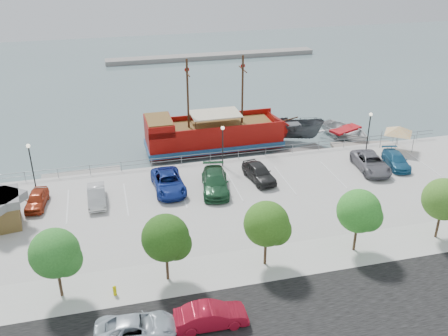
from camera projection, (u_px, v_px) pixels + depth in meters
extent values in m
plane|color=slate|center=(240.00, 206.00, 45.21)|extent=(160.00, 160.00, 0.00)
cube|color=black|center=(311.00, 319.00, 30.82)|extent=(100.00, 8.00, 0.04)
cube|color=silver|center=(278.00, 262.00, 36.05)|extent=(100.00, 4.00, 0.05)
cylinder|color=slate|center=(220.00, 152.00, 51.15)|extent=(50.00, 0.06, 0.06)
cylinder|color=slate|center=(220.00, 156.00, 51.33)|extent=(50.00, 0.06, 0.06)
cube|color=gray|center=(212.00, 56.00, 95.16)|extent=(40.00, 3.00, 0.80)
cube|color=#8D0B07|center=(214.00, 136.00, 55.56)|extent=(14.90, 4.77, 2.42)
cube|color=navy|center=(214.00, 142.00, 55.91)|extent=(15.18, 5.05, 0.56)
cone|color=#8D0B07|center=(283.00, 129.00, 57.42)|extent=(3.01, 4.48, 4.46)
cube|color=#8D0B07|center=(159.00, 125.00, 53.38)|extent=(2.83, 4.67, 1.30)
cube|color=brown|center=(159.00, 119.00, 53.07)|extent=(2.64, 4.30, 0.11)
cube|color=brown|center=(218.00, 125.00, 55.12)|extent=(12.11, 4.19, 0.14)
cube|color=#8D0B07|center=(209.00, 116.00, 56.83)|extent=(14.86, 0.31, 0.65)
cube|color=#8D0B07|center=(219.00, 130.00, 52.95)|extent=(14.86, 0.31, 0.65)
cylinder|color=#382111|center=(242.00, 90.00, 54.10)|extent=(0.22, 0.22, 7.62)
cylinder|color=#382111|center=(188.00, 95.00, 52.73)|extent=(0.22, 0.22, 7.62)
cylinder|color=#382111|center=(243.00, 69.00, 53.08)|extent=(0.15, 2.79, 0.13)
cylinder|color=#382111|center=(187.00, 73.00, 51.71)|extent=(0.15, 2.79, 0.13)
cube|color=beige|center=(215.00, 114.00, 54.46)|extent=(5.42, 3.58, 0.11)
cylinder|color=#382111|center=(289.00, 120.00, 57.08)|extent=(2.31, 0.17, 0.55)
imported|color=#3D4246|center=(292.00, 131.00, 57.95)|extent=(7.53, 5.53, 2.74)
imported|color=silver|center=(345.00, 132.00, 59.38)|extent=(6.96, 7.98, 1.38)
cube|color=gray|center=(82.00, 176.00, 50.07)|extent=(7.82, 2.53, 0.44)
cube|color=slate|center=(296.00, 153.00, 55.13)|extent=(7.10, 3.75, 0.39)
cube|color=gray|center=(362.00, 146.00, 56.90)|extent=(7.20, 3.15, 0.40)
cube|color=brown|center=(0.00, 214.00, 39.92)|extent=(3.35, 3.35, 2.17)
cylinder|color=slate|center=(381.00, 139.00, 54.15)|extent=(0.07, 0.07, 1.99)
cylinder|color=slate|center=(398.00, 136.00, 54.95)|extent=(0.07, 0.07, 1.99)
cylinder|color=slate|center=(395.00, 147.00, 52.20)|extent=(0.07, 0.07, 1.99)
cylinder|color=slate|center=(413.00, 144.00, 53.01)|extent=(0.07, 0.07, 1.99)
pyramid|color=silver|center=(399.00, 126.00, 52.80)|extent=(4.30, 4.30, 0.81)
imported|color=#AEBBC5|center=(137.00, 328.00, 29.22)|extent=(5.01, 2.61, 1.35)
imported|color=#AC1126|center=(211.00, 316.00, 30.02)|extent=(4.50, 1.68, 1.47)
cylinder|color=#C7C101|center=(115.00, 292.00, 32.68)|extent=(0.24, 0.24, 0.60)
sphere|color=#C7C101|center=(114.00, 288.00, 32.54)|extent=(0.26, 0.26, 0.26)
cylinder|color=black|center=(32.00, 167.00, 45.61)|extent=(0.12, 0.12, 4.00)
sphere|color=#FFF2CC|center=(28.00, 146.00, 44.69)|extent=(0.36, 0.36, 0.36)
cylinder|color=black|center=(223.00, 148.00, 49.56)|extent=(0.12, 0.12, 4.00)
sphere|color=#FFF2CC|center=(223.00, 128.00, 48.64)|extent=(0.36, 0.36, 0.36)
cylinder|color=black|center=(368.00, 133.00, 53.07)|extent=(0.12, 0.12, 4.00)
sphere|color=#FFF2CC|center=(371.00, 114.00, 52.15)|extent=(0.36, 0.36, 0.36)
cylinder|color=#473321|center=(60.00, 282.00, 32.28)|extent=(0.20, 0.20, 2.20)
sphere|color=#276923|center=(55.00, 253.00, 31.27)|extent=(3.20, 3.20, 3.20)
sphere|color=#276923|center=(65.00, 260.00, 31.32)|extent=(2.20, 2.20, 2.20)
cylinder|color=#473321|center=(167.00, 266.00, 33.82)|extent=(0.20, 0.20, 2.20)
sphere|color=#214912|center=(165.00, 238.00, 32.81)|extent=(3.20, 3.20, 3.20)
sphere|color=#214912|center=(175.00, 244.00, 32.86)|extent=(2.20, 2.20, 2.20)
cylinder|color=#473321|center=(265.00, 251.00, 35.36)|extent=(0.20, 0.20, 2.20)
sphere|color=#2E5F17|center=(266.00, 224.00, 34.35)|extent=(3.20, 3.20, 3.20)
sphere|color=#2E5F17|center=(276.00, 230.00, 34.39)|extent=(2.20, 2.20, 2.20)
cylinder|color=#473321|center=(355.00, 238.00, 36.89)|extent=(0.20, 0.20, 2.20)
sphere|color=#2B7A24|center=(359.00, 211.00, 35.88)|extent=(3.20, 3.20, 3.20)
sphere|color=#2B7A24|center=(368.00, 217.00, 35.93)|extent=(2.20, 2.20, 2.20)
cylinder|color=#473321|center=(438.00, 225.00, 38.43)|extent=(0.20, 0.20, 2.20)
sphere|color=#3C6B20|center=(444.00, 199.00, 37.42)|extent=(3.20, 3.20, 3.20)
imported|color=#A33317|center=(37.00, 199.00, 42.91)|extent=(2.06, 4.10, 1.34)
imported|color=silver|center=(96.00, 196.00, 43.43)|extent=(1.51, 4.28, 1.41)
imported|color=navy|center=(168.00, 182.00, 45.50)|extent=(2.81, 5.80, 1.59)
imported|color=#20502F|center=(215.00, 182.00, 45.44)|extent=(3.26, 6.06, 1.67)
imported|color=#252525|center=(259.00, 172.00, 47.30)|extent=(2.56, 4.96, 1.61)
imported|color=slate|center=(371.00, 163.00, 49.26)|extent=(3.13, 5.80, 1.55)
imported|color=#21618A|center=(396.00, 160.00, 50.10)|extent=(2.71, 4.85, 1.33)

